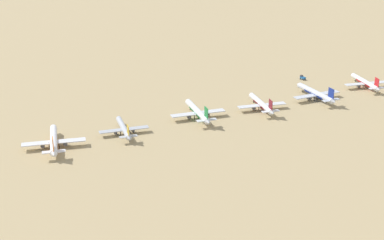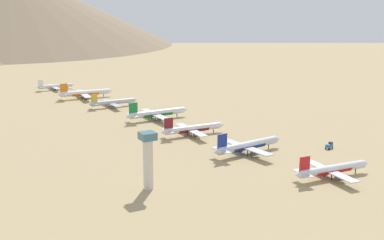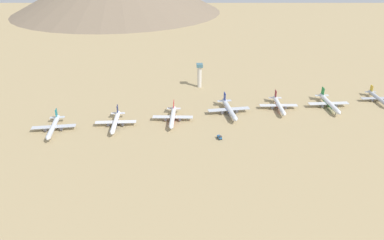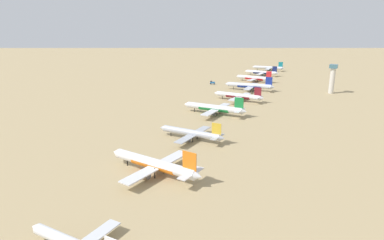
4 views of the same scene
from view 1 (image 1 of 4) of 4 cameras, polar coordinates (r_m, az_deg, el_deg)
name	(u,v)px [view 1 (image 1 of 4)]	position (r m, az deg, el deg)	size (l,w,h in m)	color
ground_plane	(258,108)	(437.13, 6.69, 1.21)	(2582.32, 2582.32, 0.00)	tan
parked_jet_2	(365,82)	(502.76, 17.15, 3.67)	(46.94, 38.15, 13.53)	silver
parked_jet_3	(316,93)	(462.67, 12.44, 2.66)	(51.36, 41.89, 14.81)	silver
parked_jet_4	(261,104)	(433.07, 7.03, 1.64)	(47.13, 38.23, 13.60)	silver
parked_jet_5	(197,112)	(413.27, 0.56, 0.86)	(50.85, 41.21, 14.69)	silver
parked_jet_6	(124,128)	(388.50, -6.95, -0.83)	(42.40, 34.33, 12.26)	#B2B7C1
parked_jet_7	(54,140)	(375.81, -13.85, -2.02)	(50.41, 41.01, 14.53)	white
service_truck	(303,77)	(511.56, 11.16, 4.26)	(5.65, 4.07, 3.90)	#1E5999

